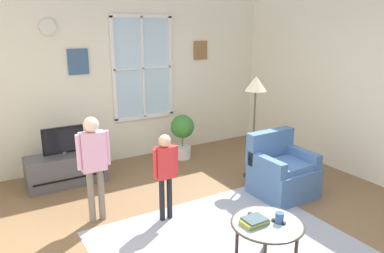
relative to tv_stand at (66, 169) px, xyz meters
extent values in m
cube|color=brown|center=(1.16, -2.48, -0.24)|extent=(6.24, 6.79, 0.02)
cube|color=silver|center=(1.16, 0.67, 1.25)|extent=(5.64, 0.12, 2.97)
cube|color=silver|center=(1.55, 0.60, 1.35)|extent=(1.06, 0.02, 1.73)
cube|color=white|center=(1.55, 0.58, 2.22)|extent=(1.12, 0.04, 0.06)
cube|color=white|center=(1.55, 0.58, 0.49)|extent=(1.12, 0.04, 0.06)
cube|color=white|center=(1.02, 0.58, 1.35)|extent=(0.06, 0.04, 1.73)
cube|color=white|center=(2.08, 0.58, 1.35)|extent=(0.06, 0.04, 1.73)
cube|color=white|center=(1.55, 0.58, 1.35)|extent=(0.03, 0.04, 1.73)
cube|color=white|center=(1.55, 0.58, 1.35)|extent=(1.06, 0.04, 0.03)
cube|color=#38567A|center=(0.45, 0.59, 1.52)|extent=(0.32, 0.03, 0.40)
cube|color=olive|center=(2.73, 0.59, 1.62)|extent=(0.28, 0.03, 0.34)
cylinder|color=silver|center=(0.04, 0.58, 2.05)|extent=(0.24, 0.04, 0.24)
cube|color=#999EAD|center=(1.10, -2.64, -0.23)|extent=(2.65, 2.37, 0.01)
cube|color=#4C4C51|center=(0.00, 0.00, 0.00)|extent=(1.12, 0.44, 0.47)
cube|color=black|center=(0.00, -0.22, -0.07)|extent=(1.01, 0.02, 0.02)
cylinder|color=#4C4C4C|center=(0.00, 0.00, 0.26)|extent=(0.08, 0.08, 0.05)
cube|color=black|center=(0.00, 0.00, 0.46)|extent=(0.59, 0.05, 0.39)
cube|color=black|center=(0.00, -0.03, 0.46)|extent=(0.55, 0.01, 0.35)
cube|color=#476B9E|center=(2.51, -1.94, -0.02)|extent=(0.76, 0.72, 0.42)
cube|color=#476B9E|center=(2.51, -1.64, 0.41)|extent=(0.76, 0.16, 0.45)
cube|color=#476B9E|center=(2.19, -1.94, 0.29)|extent=(0.12, 0.65, 0.20)
cube|color=#476B9E|center=(2.83, -1.94, 0.29)|extent=(0.12, 0.65, 0.20)
cube|color=#4D73AA|center=(2.51, -1.99, 0.23)|extent=(0.61, 0.50, 0.08)
cylinder|color=#99B2B7|center=(1.30, -2.94, 0.17)|extent=(0.71, 0.71, 0.02)
torus|color=#3F3328|center=(1.30, -2.94, 0.17)|extent=(0.74, 0.74, 0.02)
cylinder|color=#33281E|center=(1.09, -2.74, -0.04)|extent=(0.04, 0.04, 0.40)
cylinder|color=#33281E|center=(1.51, -2.74, -0.04)|extent=(0.04, 0.04, 0.40)
cylinder|color=#33281E|center=(1.51, -3.15, -0.04)|extent=(0.04, 0.04, 0.40)
cube|color=olive|center=(1.18, -2.89, 0.19)|extent=(0.28, 0.16, 0.03)
cube|color=#A9AA34|center=(1.18, -2.89, 0.22)|extent=(0.27, 0.17, 0.02)
cube|color=#354950|center=(1.18, -2.89, 0.24)|extent=(0.22, 0.18, 0.02)
cylinder|color=#334C8C|center=(1.41, -3.00, 0.23)|extent=(0.09, 0.09, 0.11)
cube|color=black|center=(1.40, -3.00, 0.19)|extent=(0.09, 0.14, 0.02)
cube|color=black|center=(1.28, -2.77, 0.19)|extent=(0.10, 0.14, 0.02)
cylinder|color=black|center=(0.75, -1.69, 0.04)|extent=(0.07, 0.07, 0.55)
cylinder|color=black|center=(0.85, -1.69, 0.04)|extent=(0.07, 0.07, 0.55)
cube|color=red|center=(0.80, -1.69, 0.51)|extent=(0.24, 0.12, 0.39)
sphere|color=#D8AD8C|center=(0.80, -1.69, 0.78)|extent=(0.15, 0.15, 0.15)
cylinder|color=red|center=(0.66, -1.71, 0.53)|extent=(0.05, 0.05, 0.35)
cylinder|color=red|center=(0.94, -1.71, 0.53)|extent=(0.05, 0.05, 0.35)
cylinder|color=#726656|center=(0.01, -1.29, 0.10)|extent=(0.08, 0.08, 0.66)
cylinder|color=#726656|center=(0.13, -1.29, 0.10)|extent=(0.08, 0.08, 0.66)
cube|color=#DB9EBC|center=(0.07, -1.29, 0.66)|extent=(0.28, 0.15, 0.47)
sphere|color=beige|center=(0.07, -1.29, 0.98)|extent=(0.18, 0.18, 0.18)
cylinder|color=#DB9EBC|center=(-0.10, -1.31, 0.68)|extent=(0.06, 0.06, 0.42)
cylinder|color=#DB9EBC|center=(0.24, -1.31, 0.68)|extent=(0.06, 0.06, 0.42)
cylinder|color=silver|center=(2.05, 0.09, -0.13)|extent=(0.29, 0.29, 0.22)
cylinder|color=#4C7238|center=(2.05, 0.09, 0.07)|extent=(0.02, 0.02, 0.16)
sphere|color=#387F31|center=(2.05, 0.09, 0.35)|extent=(0.41, 0.41, 0.41)
cylinder|color=black|center=(2.57, -1.20, -0.22)|extent=(0.26, 0.26, 0.03)
cylinder|color=brown|center=(2.57, -1.20, 0.45)|extent=(0.03, 0.03, 1.38)
cone|color=beige|center=(2.57, -1.20, 1.24)|extent=(0.32, 0.32, 0.22)
camera|label=1|loc=(-1.05, -5.42, 2.10)|focal=34.95mm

